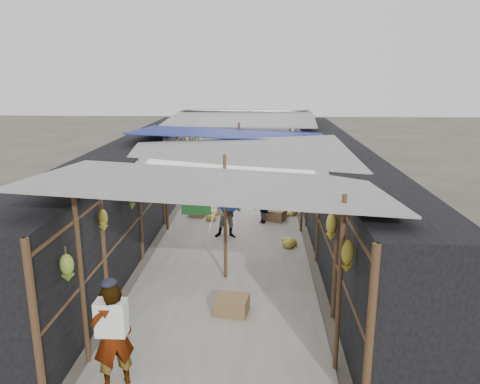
# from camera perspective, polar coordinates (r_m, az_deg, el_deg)

# --- Properties ---
(ground) EXTENTS (80.00, 80.00, 0.00)m
(ground) POSITION_cam_1_polar(r_m,az_deg,el_deg) (7.28, -3.63, -20.36)
(ground) COLOR #6B6356
(ground) RESTS_ON ground
(aisle_slab) EXTENTS (3.60, 16.00, 0.02)m
(aisle_slab) POSITION_cam_1_polar(r_m,az_deg,el_deg) (13.13, -0.63, -3.99)
(aisle_slab) COLOR #9E998E
(aisle_slab) RESTS_ON ground
(stall_left) EXTENTS (1.40, 15.00, 2.30)m
(stall_left) POSITION_cam_1_polar(r_m,az_deg,el_deg) (13.24, -12.39, 0.96)
(stall_left) COLOR black
(stall_left) RESTS_ON ground
(stall_right) EXTENTS (1.40, 15.00, 2.30)m
(stall_right) POSITION_cam_1_polar(r_m,az_deg,el_deg) (12.95, 11.37, 0.72)
(stall_right) COLOR black
(stall_right) RESTS_ON ground
(crate_near) EXTENTS (0.63, 0.54, 0.34)m
(crate_near) POSITION_cam_1_polar(r_m,az_deg,el_deg) (8.46, -0.98, -13.66)
(crate_near) COLOR olive
(crate_near) RESTS_ON ground
(crate_mid) EXTENTS (0.68, 0.62, 0.33)m
(crate_mid) POSITION_cam_1_polar(r_m,az_deg,el_deg) (13.48, 4.31, -2.85)
(crate_mid) COLOR olive
(crate_mid) RESTS_ON ground
(crate_back) EXTENTS (0.49, 0.42, 0.28)m
(crate_back) POSITION_cam_1_polar(r_m,az_deg,el_deg) (13.84, -5.16, -2.50)
(crate_back) COLOR olive
(crate_back) RESTS_ON ground
(black_basin) EXTENTS (0.53, 0.53, 0.16)m
(black_basin) POSITION_cam_1_polar(r_m,az_deg,el_deg) (16.36, 5.98, -0.10)
(black_basin) COLOR black
(black_basin) RESTS_ON ground
(vendor_elderly) EXTENTS (0.66, 0.59, 1.51)m
(vendor_elderly) POSITION_cam_1_polar(r_m,az_deg,el_deg) (6.69, -15.26, -16.59)
(vendor_elderly) COLOR white
(vendor_elderly) RESTS_ON ground
(shopper_blue) EXTENTS (0.71, 0.56, 1.43)m
(shopper_blue) POSITION_cam_1_polar(r_m,az_deg,el_deg) (11.93, -1.48, -2.33)
(shopper_blue) COLOR #2150A7
(shopper_blue) RESTS_ON ground
(vendor_seated) EXTENTS (0.65, 0.74, 0.99)m
(vendor_seated) POSITION_cam_1_polar(r_m,az_deg,el_deg) (13.11, 2.68, -1.81)
(vendor_seated) COLOR #4B4641
(vendor_seated) RESTS_ON ground
(market_canopy) EXTENTS (5.62, 15.20, 2.77)m
(market_canopy) POSITION_cam_1_polar(r_m,az_deg,el_deg) (12.93, -0.45, 6.65)
(market_canopy) COLOR brown
(market_canopy) RESTS_ON ground
(hanging_bananas) EXTENTS (3.96, 13.93, 0.80)m
(hanging_bananas) POSITION_cam_1_polar(r_m,az_deg,el_deg) (12.76, -0.06, 3.15)
(hanging_bananas) COLOR olive
(hanging_bananas) RESTS_ON ground
(floor_bananas) EXTENTS (3.68, 6.22, 0.33)m
(floor_bananas) POSITION_cam_1_polar(r_m,az_deg,el_deg) (14.61, -0.67, -1.53)
(floor_bananas) COLOR olive
(floor_bananas) RESTS_ON ground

